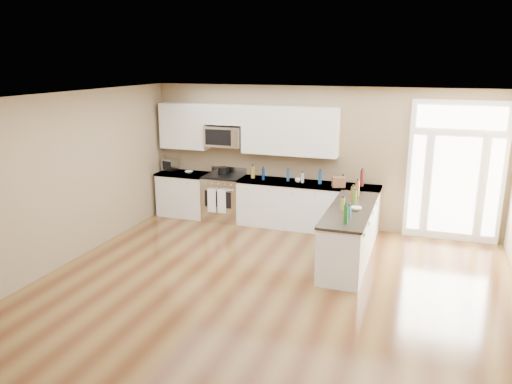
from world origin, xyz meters
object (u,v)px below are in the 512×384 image
(peninsula_cabinet, at_px, (349,237))
(stockpot, at_px, (223,170))
(toaster_oven, at_px, (169,165))
(kitchen_range, at_px, (224,197))

(peninsula_cabinet, xyz_separation_m, stockpot, (-2.92, 1.56, 0.60))
(peninsula_cabinet, distance_m, toaster_oven, 4.53)
(peninsula_cabinet, distance_m, kitchen_range, 3.21)
(kitchen_range, distance_m, stockpot, 0.57)
(kitchen_range, relative_size, toaster_oven, 3.63)
(stockpot, bearing_deg, peninsula_cabinet, -28.18)
(kitchen_range, bearing_deg, stockpot, 115.77)
(peninsula_cabinet, height_order, stockpot, stockpot)
(stockpot, bearing_deg, toaster_oven, 179.33)
(toaster_oven, bearing_deg, kitchen_range, 8.21)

